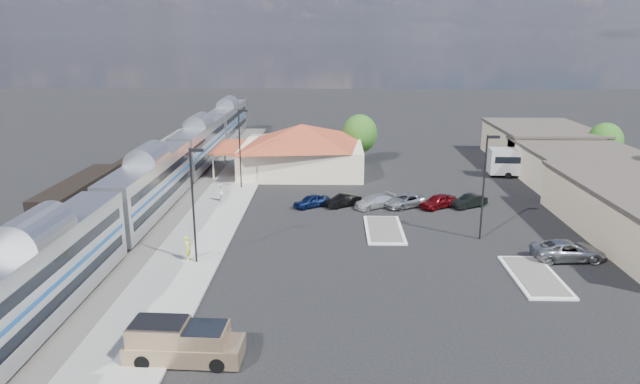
{
  "coord_description": "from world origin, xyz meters",
  "views": [
    {
      "loc": [
        -0.65,
        -46.29,
        16.92
      ],
      "look_at": [
        -1.8,
        4.69,
        2.8
      ],
      "focal_mm": 32.0,
      "sensor_mm": 36.0,
      "label": 1
    }
  ],
  "objects_px": {
    "pickup_truck": "(185,343)",
    "suv": "(568,250)",
    "station_depot": "(301,148)",
    "coach_bus": "(534,161)"
  },
  "relations": [
    {
      "from": "suv",
      "to": "coach_bus",
      "type": "bearing_deg",
      "value": -16.12
    },
    {
      "from": "pickup_truck",
      "to": "suv",
      "type": "height_order",
      "value": "pickup_truck"
    },
    {
      "from": "pickup_truck",
      "to": "coach_bus",
      "type": "xyz_separation_m",
      "value": [
        32.5,
        41.56,
        0.99
      ]
    },
    {
      "from": "suv",
      "to": "coach_bus",
      "type": "relative_size",
      "value": 0.5
    },
    {
      "from": "pickup_truck",
      "to": "suv",
      "type": "relative_size",
      "value": 1.14
    },
    {
      "from": "coach_bus",
      "to": "pickup_truck",
      "type": "bearing_deg",
      "value": 144.93
    },
    {
      "from": "station_depot",
      "to": "pickup_truck",
      "type": "height_order",
      "value": "station_depot"
    },
    {
      "from": "suv",
      "to": "coach_bus",
      "type": "xyz_separation_m",
      "value": [
        6.34,
        26.82,
        1.24
      ]
    },
    {
      "from": "station_depot",
      "to": "pickup_truck",
      "type": "bearing_deg",
      "value": -95.2
    },
    {
      "from": "station_depot",
      "to": "coach_bus",
      "type": "bearing_deg",
      "value": -3.44
    }
  ]
}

